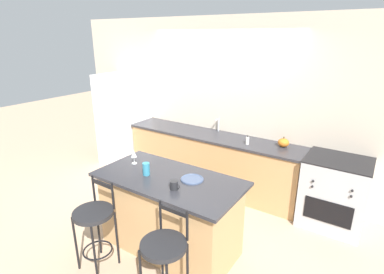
# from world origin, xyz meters

# --- Properties ---
(ground_plane) EXTENTS (18.00, 18.00, 0.00)m
(ground_plane) POSITION_xyz_m (0.00, 0.00, 0.00)
(ground_plane) COLOR tan
(wall_back) EXTENTS (6.00, 0.07, 2.70)m
(wall_back) POSITION_xyz_m (0.00, 0.66, 1.35)
(wall_back) COLOR beige
(wall_back) RESTS_ON ground_plane
(back_counter) EXTENTS (2.96, 0.64, 0.90)m
(back_counter) POSITION_xyz_m (0.00, 0.36, 0.45)
(back_counter) COLOR tan
(back_counter) RESTS_ON ground_plane
(sink_faucet) EXTENTS (0.02, 0.13, 0.22)m
(sink_faucet) POSITION_xyz_m (0.00, 0.54, 1.04)
(sink_faucet) COLOR #ADAFB5
(sink_faucet) RESTS_ON back_counter
(kitchen_island) EXTENTS (1.67, 0.84, 0.92)m
(kitchen_island) POSITION_xyz_m (0.38, -1.27, 0.46)
(kitchen_island) COLOR tan
(kitchen_island) RESTS_ON ground_plane
(refrigerator) EXTENTS (0.82, 0.74, 1.73)m
(refrigerator) POSITION_xyz_m (-1.91, 0.28, 0.86)
(refrigerator) COLOR white
(refrigerator) RESTS_ON ground_plane
(oven_range) EXTENTS (0.77, 0.69, 0.93)m
(oven_range) POSITION_xyz_m (1.88, 0.30, 0.47)
(oven_range) COLOR #ADAFB5
(oven_range) RESTS_ON ground_plane
(bar_stool_near) EXTENTS (0.42, 0.42, 1.00)m
(bar_stool_near) POSITION_xyz_m (-0.08, -1.95, 0.57)
(bar_stool_near) COLOR black
(bar_stool_near) RESTS_ON ground_plane
(bar_stool_far) EXTENTS (0.42, 0.42, 1.00)m
(bar_stool_far) POSITION_xyz_m (0.84, -1.94, 0.57)
(bar_stool_far) COLOR black
(bar_stool_far) RESTS_ON ground_plane
(dinner_plate) EXTENTS (0.25, 0.25, 0.02)m
(dinner_plate) POSITION_xyz_m (0.62, -1.17, 0.93)
(dinner_plate) COLOR #425170
(dinner_plate) RESTS_ON kitchen_island
(wine_glass) EXTENTS (0.07, 0.07, 0.18)m
(wine_glass) POSITION_xyz_m (-0.21, -1.19, 1.05)
(wine_glass) COLOR white
(wine_glass) RESTS_ON kitchen_island
(coffee_mug) EXTENTS (0.12, 0.09, 0.09)m
(coffee_mug) POSITION_xyz_m (0.59, -1.44, 0.97)
(coffee_mug) COLOR #232326
(coffee_mug) RESTS_ON kitchen_island
(tumbler_cup) EXTENTS (0.08, 0.08, 0.14)m
(tumbler_cup) POSITION_xyz_m (0.13, -1.35, 0.99)
(tumbler_cup) COLOR teal
(tumbler_cup) RESTS_ON kitchen_island
(pumpkin_decoration) EXTENTS (0.16, 0.16, 0.15)m
(pumpkin_decoration) POSITION_xyz_m (1.12, 0.44, 0.96)
(pumpkin_decoration) COLOR orange
(pumpkin_decoration) RESTS_ON back_counter
(soap_bottle) EXTENTS (0.05, 0.05, 0.14)m
(soap_bottle) POSITION_xyz_m (0.65, 0.24, 0.96)
(soap_bottle) COLOR silver
(soap_bottle) RESTS_ON back_counter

